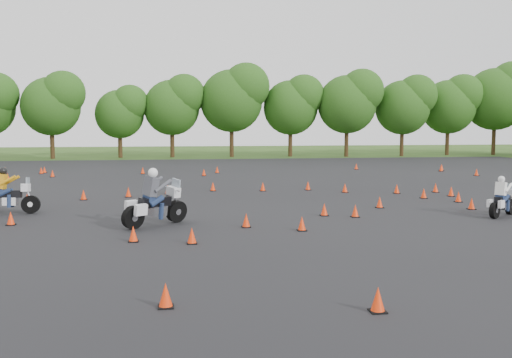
% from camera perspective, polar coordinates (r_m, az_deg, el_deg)
% --- Properties ---
extents(ground, '(140.00, 140.00, 0.00)m').
position_cam_1_polar(ground, '(19.94, 1.67, -4.54)').
color(ground, '#2D5119').
rests_on(ground, ground).
extents(asphalt_pad, '(62.00, 62.00, 0.00)m').
position_cam_1_polar(asphalt_pad, '(25.80, -0.64, -2.22)').
color(asphalt_pad, black).
rests_on(asphalt_pad, ground).
extents(treeline, '(87.26, 32.19, 10.87)m').
position_cam_1_polar(treeline, '(54.92, -1.89, 6.73)').
color(treeline, '#264F16').
rests_on(treeline, ground).
extents(traffic_cones, '(36.31, 32.85, 0.45)m').
position_cam_1_polar(traffic_cones, '(25.58, -0.84, -1.77)').
color(traffic_cones, '#FD350A').
rests_on(traffic_cones, asphalt_pad).
extents(rider_grey, '(2.54, 2.25, 2.01)m').
position_cam_1_polar(rider_grey, '(19.76, -10.14, -1.74)').
color(rider_grey, '#484951').
rests_on(rider_grey, ground).
extents(rider_yellow, '(2.37, 0.82, 1.81)m').
position_cam_1_polar(rider_yellow, '(24.02, -23.55, -1.09)').
color(rider_yellow, orange).
rests_on(rider_yellow, ground).
extents(rider_white, '(1.98, 1.66, 1.54)m').
position_cam_1_polar(rider_white, '(23.39, 23.50, -1.58)').
color(rider_white, white).
rests_on(rider_white, ground).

